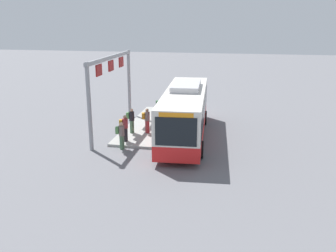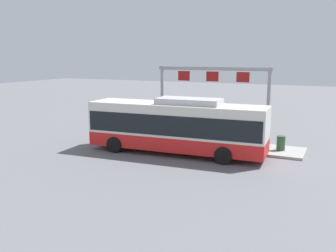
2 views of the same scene
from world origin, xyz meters
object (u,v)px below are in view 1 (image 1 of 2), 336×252
Objects in this scene: bus_main at (185,110)px; person_boarding at (121,135)px; person_waiting_near at (125,127)px; trash_bin at (159,106)px; person_waiting_far at (131,120)px; person_waiting_mid at (147,120)px.

person_boarding is (2.99, -3.36, -0.92)m from bus_main.
person_waiting_near reaches higher than trash_bin.
person_waiting_mid is at bearing 9.62° from person_waiting_far.
person_boarding is 1.86× the size of trash_bin.
person_waiting_far is (0.22, -3.54, -0.76)m from bus_main.
person_boarding is at bearing -93.58° from person_waiting_near.
person_waiting_near is (1.96, -3.46, -0.76)m from bus_main.
person_waiting_mid is at bearing 65.53° from person_boarding.
person_boarding is at bearing -86.92° from person_waiting_far.
person_waiting_near is at bearing -63.98° from bus_main.
trash_bin is at bearing 77.45° from person_waiting_near.
person_waiting_mid is at bearing -92.66° from bus_main.
trash_bin is at bearing 83.93° from person_waiting_far.
person_waiting_near is 7.79m from trash_bin.
person_waiting_near is 1.00× the size of person_waiting_far.
bus_main is 6.63m from trash_bin.
bus_main reaches higher than person_waiting_far.
person_waiting_far is (0.18, -1.00, 0.00)m from person_waiting_mid.
person_boarding is 1.00× the size of person_waiting_near.
person_waiting_mid reaches higher than person_boarding.
person_boarding is 1.00× the size of person_waiting_mid.
bus_main is 6.62× the size of person_waiting_mid.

